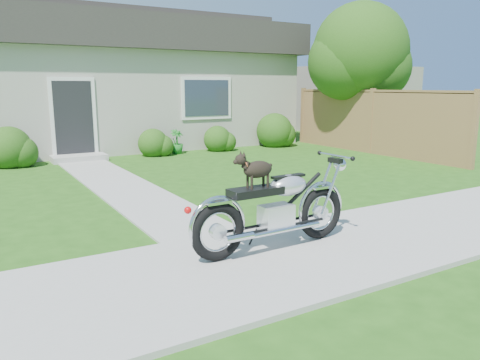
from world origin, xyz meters
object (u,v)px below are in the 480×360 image
fence (371,121)px  house (99,80)px  tree_far (370,62)px  tree_near (365,55)px  potted_plant_right (176,142)px  motorcycle_with_dog (276,207)px

fence → house: bearing=135.3°
fence → tree_far: bearing=46.0°
tree_near → potted_plant_right: bearing=162.1°
fence → potted_plant_right: 5.78m
house → tree_far: size_ratio=2.80×
fence → potted_plant_right: size_ratio=9.26×
fence → motorcycle_with_dog: 9.14m
tree_far → motorcycle_with_dog: bearing=-139.8°
tree_far → potted_plant_right: bearing=-175.3°
house → tree_near: 8.69m
tree_near → potted_plant_right: size_ratio=6.31×
tree_near → tree_far: bearing=41.9°
fence → tree_far: size_ratio=1.47×
house → potted_plant_right: house is taller
fence → tree_near: (0.58, 0.99, 1.96)m
tree_near → motorcycle_with_dog: 10.47m
fence → tree_near: bearing=59.4°
potted_plant_right → tree_far: bearing=4.7°
house → potted_plant_right: 4.09m
house → tree_far: house is taller
fence → potted_plant_right: (-5.02, 2.80, -0.58)m
fence → motorcycle_with_dog: fence is taller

